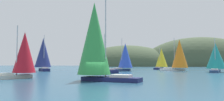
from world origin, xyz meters
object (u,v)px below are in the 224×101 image
(sailboat_blue_spinnaker, at_px, (125,57))
(sailboat_orange_sail, at_px, (179,54))
(sailboat_pink_spinnaker, at_px, (101,55))
(sailboat_navy_sail, at_px, (43,54))
(sailboat_teal_sail, at_px, (216,57))
(sailboat_green_sail, at_px, (95,40))
(sailboat_crimson_sail, at_px, (24,54))
(sailboat_red_spinnaker, at_px, (27,56))
(sailboat_yellow_sail, at_px, (161,58))

(sailboat_blue_spinnaker, relative_size, sailboat_orange_sail, 0.95)
(sailboat_pink_spinnaker, bearing_deg, sailboat_navy_sail, 150.97)
(sailboat_pink_spinnaker, bearing_deg, sailboat_teal_sail, 8.61)
(sailboat_green_sail, relative_size, sailboat_blue_spinnaker, 1.14)
(sailboat_orange_sail, bearing_deg, sailboat_crimson_sail, -134.22)
(sailboat_crimson_sail, relative_size, sailboat_pink_spinnaker, 0.85)
(sailboat_navy_sail, height_order, sailboat_green_sail, sailboat_green_sail)
(sailboat_crimson_sail, xyz_separation_m, sailboat_orange_sail, (32.45, 33.34, 1.21))
(sailboat_blue_spinnaker, bearing_deg, sailboat_crimson_sail, -116.95)
(sailboat_crimson_sail, bearing_deg, sailboat_blue_spinnaker, 63.05)
(sailboat_crimson_sail, height_order, sailboat_red_spinnaker, sailboat_red_spinnaker)
(sailboat_navy_sail, bearing_deg, sailboat_yellow_sail, 25.01)
(sailboat_green_sail, bearing_deg, sailboat_red_spinnaker, 124.16)
(sailboat_red_spinnaker, relative_size, sailboat_teal_sail, 1.19)
(sailboat_yellow_sail, relative_size, sailboat_orange_sail, 0.80)
(sailboat_crimson_sail, relative_size, sailboat_orange_sail, 0.80)
(sailboat_green_sail, bearing_deg, sailboat_yellow_sail, 71.61)
(sailboat_navy_sail, height_order, sailboat_red_spinnaker, sailboat_navy_sail)
(sailboat_red_spinnaker, relative_size, sailboat_blue_spinnaker, 1.08)
(sailboat_blue_spinnaker, bearing_deg, sailboat_yellow_sail, 52.63)
(sailboat_red_spinnaker, relative_size, sailboat_yellow_sail, 1.28)
(sailboat_red_spinnaker, bearing_deg, sailboat_teal_sail, -18.02)
(sailboat_crimson_sail, distance_m, sailboat_blue_spinnaker, 35.02)
(sailboat_red_spinnaker, bearing_deg, sailboat_navy_sail, -49.10)
(sailboat_green_sail, relative_size, sailboat_pink_spinnaker, 1.15)
(sailboat_red_spinnaker, height_order, sailboat_teal_sail, sailboat_red_spinnaker)
(sailboat_green_sail, relative_size, sailboat_teal_sail, 1.26)
(sailboat_green_sail, xyz_separation_m, sailboat_teal_sail, (27.83, 28.93, -1.44))
(sailboat_green_sail, height_order, sailboat_orange_sail, sailboat_green_sail)
(sailboat_blue_spinnaker, bearing_deg, sailboat_green_sail, -96.32)
(sailboat_green_sail, xyz_separation_m, sailboat_pink_spinnaker, (-1.97, 24.42, -1.17))
(sailboat_green_sail, distance_m, sailboat_teal_sail, 40.17)
(sailboat_navy_sail, height_order, sailboat_yellow_sail, sailboat_navy_sail)
(sailboat_pink_spinnaker, height_order, sailboat_yellow_sail, sailboat_pink_spinnaker)
(sailboat_red_spinnaker, bearing_deg, sailboat_blue_spinnaker, -20.07)
(sailboat_green_sail, xyz_separation_m, sailboat_yellow_sail, (17.73, 53.34, -1.27))
(sailboat_pink_spinnaker, distance_m, sailboat_orange_sail, 25.92)
(sailboat_blue_spinnaker, distance_m, sailboat_pink_spinnaker, 12.31)
(sailboat_teal_sail, height_order, sailboat_pink_spinnaker, sailboat_pink_spinnaker)
(sailboat_crimson_sail, xyz_separation_m, sailboat_teal_sail, (39.80, 24.91, 0.22))
(sailboat_green_sail, relative_size, sailboat_crimson_sail, 1.34)
(sailboat_navy_sail, distance_m, sailboat_red_spinnaker, 18.00)
(sailboat_teal_sail, bearing_deg, sailboat_yellow_sail, 112.48)
(sailboat_green_sail, xyz_separation_m, sailboat_blue_spinnaker, (3.90, 35.23, -1.15))
(sailboat_navy_sail, bearing_deg, sailboat_teal_sail, -7.21)
(sailboat_pink_spinnaker, height_order, sailboat_orange_sail, sailboat_orange_sail)
(sailboat_green_sail, relative_size, sailboat_red_spinnaker, 1.06)
(sailboat_orange_sail, bearing_deg, sailboat_blue_spinnaker, -172.69)
(sailboat_blue_spinnaker, distance_m, sailboat_teal_sail, 24.75)
(sailboat_green_sail, xyz_separation_m, sailboat_red_spinnaker, (-33.07, 48.75, -0.46))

